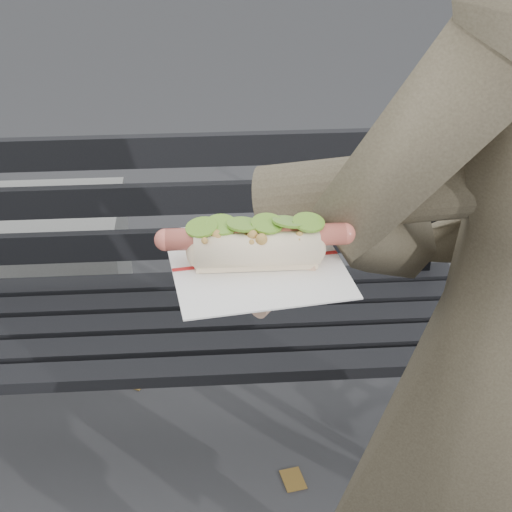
# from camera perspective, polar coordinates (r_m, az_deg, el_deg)

# --- Properties ---
(park_bench) EXTENTS (1.50, 0.44, 0.88)m
(park_bench) POSITION_cam_1_polar(r_m,az_deg,el_deg) (1.94, -6.92, -2.43)
(park_bench) COLOR black
(park_bench) RESTS_ON ground
(held_hotdog) EXTENTS (0.62, 0.30, 0.20)m
(held_hotdog) POSITION_cam_1_polar(r_m,az_deg,el_deg) (0.95, 11.27, 3.99)
(held_hotdog) COLOR #413A2B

